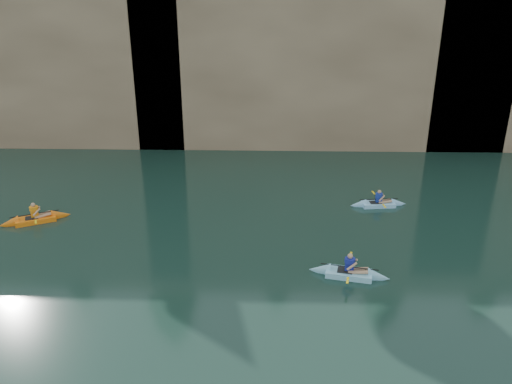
{
  "coord_description": "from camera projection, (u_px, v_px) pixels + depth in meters",
  "views": [
    {
      "loc": [
        -1.3,
        -10.42,
        9.72
      ],
      "look_at": [
        -1.78,
        6.43,
        3.0
      ],
      "focal_mm": 35.0,
      "sensor_mm": 36.0,
      "label": 1
    }
  ],
  "objects": [
    {
      "name": "sea_cave_west",
      "position": [
        21.0,
        118.0,
        33.36
      ],
      "size": [
        4.5,
        1.0,
        4.0
      ],
      "primitive_type": "cube",
      "color": "black",
      "rests_on": "ground"
    },
    {
      "name": "sea_cave_center",
      "position": [
        229.0,
        125.0,
        33.14
      ],
      "size": [
        3.5,
        1.0,
        3.2
      ],
      "primitive_type": "cube",
      "color": "black",
      "rests_on": "ground"
    },
    {
      "name": "cliff",
      "position": [
        288.0,
        45.0,
        38.87
      ],
      "size": [
        70.0,
        16.0,
        12.0
      ],
      "primitive_type": "cube",
      "color": "tan",
      "rests_on": "ground"
    },
    {
      "name": "kayaker_orange",
      "position": [
        36.0,
        219.0,
        22.78
      ],
      "size": [
        3.05,
        2.1,
        1.16
      ],
      "rotation": [
        0.0,
        0.0,
        0.47
      ],
      "color": "orange",
      "rests_on": "ground"
    },
    {
      "name": "kayaker_ltblue_mid",
      "position": [
        378.0,
        204.0,
        24.45
      ],
      "size": [
        2.85,
        2.12,
        1.06
      ],
      "rotation": [
        0.0,
        0.0,
        0.11
      ],
      "color": "#93CFF7",
      "rests_on": "ground"
    },
    {
      "name": "sea_cave_east",
      "position": [
        443.0,
        117.0,
        32.52
      ],
      "size": [
        5.0,
        1.0,
        4.5
      ],
      "primitive_type": "cube",
      "color": "black",
      "rests_on": "ground"
    },
    {
      "name": "kayaker_ltblue_near",
      "position": [
        349.0,
        273.0,
        18.38
      ],
      "size": [
        3.05,
        2.29,
        1.17
      ],
      "rotation": [
        0.0,
        0.0,
        -0.21
      ],
      "color": "#8CCFEB",
      "rests_on": "ground"
    },
    {
      "name": "cliff_slab_center",
      "position": [
        322.0,
        61.0,
        32.06
      ],
      "size": [
        24.0,
        2.4,
        11.4
      ],
      "primitive_type": "cube",
      "color": "#9F8160",
      "rests_on": "ground"
    }
  ]
}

